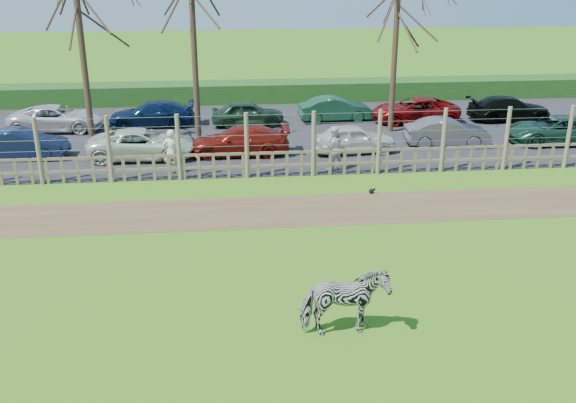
{
  "coord_description": "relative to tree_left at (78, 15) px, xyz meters",
  "views": [
    {
      "loc": [
        -0.71,
        -14.95,
        7.84
      ],
      "look_at": [
        1.0,
        2.5,
        1.1
      ],
      "focal_mm": 40.0,
      "sensor_mm": 36.0,
      "label": 1
    }
  ],
  "objects": [
    {
      "name": "visitor_b",
      "position": [
        9.85,
        -3.94,
        -4.71
      ],
      "size": [
        0.95,
        0.81,
        1.72
      ],
      "primitive_type": "imported",
      "rotation": [
        0.0,
        0.0,
        3.35
      ],
      "color": "silver",
      "rests_on": "asphalt"
    },
    {
      "name": "car_3",
      "position": [
        6.3,
        -1.58,
        -4.98
      ],
      "size": [
        4.15,
        1.71,
        1.2
      ],
      "primitive_type": "imported",
      "rotation": [
        0.0,
        0.0,
        4.71
      ],
      "color": "maroon",
      "rests_on": "asphalt"
    },
    {
      "name": "visitor_a",
      "position": [
        3.68,
        -3.82,
        -4.71
      ],
      "size": [
        0.64,
        0.43,
        1.72
      ],
      "primitive_type": "imported",
      "rotation": [
        0.0,
        0.0,
        3.11
      ],
      "color": "beige",
      "rests_on": "asphalt"
    },
    {
      "name": "zebra",
      "position": [
        8.19,
        -15.43,
        -4.82
      ],
      "size": [
        1.96,
        1.03,
        1.6
      ],
      "primitive_type": "imported",
      "rotation": [
        0.0,
        0.0,
        1.66
      ],
      "color": "gray",
      "rests_on": "ground"
    },
    {
      "name": "asphalt",
      "position": [
        6.5,
        2.0,
        -5.6
      ],
      "size": [
        44.0,
        13.0,
        0.04
      ],
      "primitive_type": "cube",
      "color": "#232326",
      "rests_on": "ground"
    },
    {
      "name": "car_13",
      "position": [
        19.99,
        3.11,
        -4.98
      ],
      "size": [
        4.15,
        1.71,
        1.2
      ],
      "primitive_type": "imported",
      "rotation": [
        0.0,
        0.0,
        1.58
      ],
      "color": "black",
      "rests_on": "asphalt"
    },
    {
      "name": "crow",
      "position": [
        10.79,
        -6.65,
        -5.52
      ],
      "size": [
        0.24,
        0.18,
        0.2
      ],
      "color": "black",
      "rests_on": "ground"
    },
    {
      "name": "car_10",
      "position": [
        6.83,
        3.34,
        -4.98
      ],
      "size": [
        3.61,
        1.65,
        1.2
      ],
      "primitive_type": "imported",
      "rotation": [
        0.0,
        0.0,
        1.64
      ],
      "color": "#24442B",
      "rests_on": "asphalt"
    },
    {
      "name": "car_6",
      "position": [
        20.28,
        -1.17,
        -4.98
      ],
      "size": [
        4.42,
        2.23,
        1.2
      ],
      "primitive_type": "imported",
      "rotation": [
        0.0,
        0.0,
        4.66
      ],
      "color": "#1D4733",
      "rests_on": "asphalt"
    },
    {
      "name": "car_8",
      "position": [
        -2.23,
        3.21,
        -4.98
      ],
      "size": [
        4.35,
        2.07,
        1.2
      ],
      "primitive_type": "imported",
      "rotation": [
        0.0,
        0.0,
        1.55
      ],
      "color": "silver",
      "rests_on": "asphalt"
    },
    {
      "name": "car_4",
      "position": [
        11.09,
        -1.73,
        -4.98
      ],
      "size": [
        3.63,
        1.71,
        1.2
      ],
      "primitive_type": "imported",
      "rotation": [
        0.0,
        0.0,
        1.66
      ],
      "color": "silver",
      "rests_on": "asphalt"
    },
    {
      "name": "fence",
      "position": [
        6.5,
        -4.5,
        -4.81
      ],
      "size": [
        30.16,
        0.16,
        2.5
      ],
      "color": "brown",
      "rests_on": "ground"
    },
    {
      "name": "tree_right",
      "position": [
        13.5,
        1.5,
        -0.37
      ],
      "size": [
        4.8,
        4.8,
        7.35
      ],
      "color": "#3D2B1E",
      "rests_on": "ground"
    },
    {
      "name": "hedge",
      "position": [
        6.5,
        9.0,
        -5.07
      ],
      "size": [
        46.0,
        2.0,
        1.1
      ],
      "primitive_type": "cube",
      "color": "#1E4716",
      "rests_on": "ground"
    },
    {
      "name": "car_9",
      "position": [
        2.19,
        3.68,
        -4.98
      ],
      "size": [
        4.15,
        1.72,
        1.2
      ],
      "primitive_type": "imported",
      "rotation": [
        0.0,
        0.0,
        4.72
      ],
      "color": "#0B1D3C",
      "rests_on": "asphalt"
    },
    {
      "name": "car_2",
      "position": [
        2.3,
        -1.71,
        -4.98
      ],
      "size": [
        4.35,
        2.07,
        1.2
      ],
      "primitive_type": "imported",
      "rotation": [
        0.0,
        0.0,
        1.55
      ],
      "color": "silver",
      "rests_on": "asphalt"
    },
    {
      "name": "car_5",
      "position": [
        15.34,
        -1.13,
        -4.98
      ],
      "size": [
        3.71,
        1.47,
        1.2
      ],
      "primitive_type": "imported",
      "rotation": [
        0.0,
        0.0,
        1.52
      ],
      "color": "#5E5761",
      "rests_on": "asphalt"
    },
    {
      "name": "tree_mid",
      "position": [
        4.5,
        1.0,
        -0.75
      ],
      "size": [
        4.8,
        4.8,
        6.83
      ],
      "color": "#3D2B1E",
      "rests_on": "ground"
    },
    {
      "name": "car_11",
      "position": [
        11.24,
        3.85,
        -4.98
      ],
      "size": [
        3.72,
        1.53,
        1.2
      ],
      "primitive_type": "imported",
      "rotation": [
        0.0,
        0.0,
        1.64
      ],
      "color": "#1C5031",
      "rests_on": "asphalt"
    },
    {
      "name": "dirt_strip",
      "position": [
        6.5,
        -8.0,
        -5.61
      ],
      "size": [
        34.0,
        2.8,
        0.01
      ],
      "primitive_type": "cube",
      "color": "brown",
      "rests_on": "ground"
    },
    {
      "name": "tree_left",
      "position": [
        0.0,
        0.0,
        0.0
      ],
      "size": [
        4.8,
        4.8,
        7.88
      ],
      "color": "#3D2B1E",
      "rests_on": "ground"
    },
    {
      "name": "car_1",
      "position": [
        -2.59,
        -1.21,
        -4.98
      ],
      "size": [
        3.7,
        1.44,
        1.2
      ],
      "primitive_type": "imported",
      "rotation": [
        0.0,
        0.0,
        1.52
      ],
      "color": "#141F40",
      "rests_on": "asphalt"
    },
    {
      "name": "ground",
      "position": [
        6.5,
        -12.5,
        -5.62
      ],
      "size": [
        120.0,
        120.0,
        0.0
      ],
      "primitive_type": "plane",
      "color": "#66A228",
      "rests_on": "ground"
    },
    {
      "name": "car_12",
      "position": [
        15.15,
        3.19,
        -4.98
      ],
      "size": [
        4.38,
        2.14,
        1.2
      ],
      "primitive_type": "imported",
      "rotation": [
        0.0,
        0.0,
        4.68
      ],
      "color": "maroon",
      "rests_on": "asphalt"
    }
  ]
}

